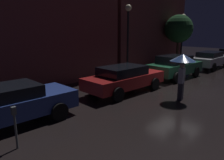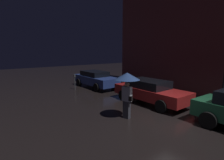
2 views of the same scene
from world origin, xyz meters
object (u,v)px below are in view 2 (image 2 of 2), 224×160
(parking_meter, at_px, (75,80))
(parked_car_red, at_px, (150,91))
(pedestrian_with_umbrella, at_px, (127,82))
(parked_car_blue, at_px, (96,79))

(parking_meter, bearing_deg, parked_car_red, 15.75)
(pedestrian_with_umbrella, relative_size, parking_meter, 1.77)
(parked_car_blue, height_order, pedestrian_with_umbrella, pedestrian_with_umbrella)
(parked_car_red, xyz_separation_m, pedestrian_with_umbrella, (0.90, -2.71, 0.98))
(parked_car_red, height_order, pedestrian_with_umbrella, pedestrian_with_umbrella)
(parked_car_blue, bearing_deg, parked_car_red, 0.01)
(parked_car_blue, xyz_separation_m, parking_meter, (-0.40, -1.74, 0.01))
(parking_meter, bearing_deg, parked_car_blue, 77.09)
(parked_car_blue, relative_size, parking_meter, 3.77)
(parked_car_red, relative_size, parking_meter, 3.81)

